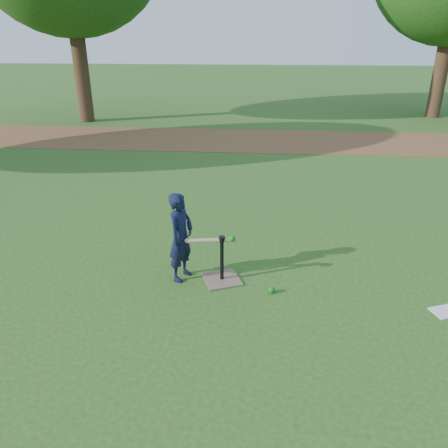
{
  "coord_description": "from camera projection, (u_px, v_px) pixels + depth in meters",
  "views": [
    {
      "loc": [
        0.22,
        -5.16,
        2.89
      ],
      "look_at": [
        -0.23,
        -0.09,
        0.65
      ],
      "focal_mm": 35.0,
      "sensor_mm": 36.0,
      "label": 1
    }
  ],
  "objects": [
    {
      "name": "child",
      "position": [
        181.0,
        237.0,
        5.39
      ],
      "size": [
        0.4,
        0.49,
        1.15
      ],
      "primitive_type": "imported",
      "rotation": [
        0.0,
        0.0,
        1.22
      ],
      "color": "black",
      "rests_on": "ground"
    },
    {
      "name": "clipboard",
      "position": [
        446.0,
        312.0,
        4.92
      ],
      "size": [
        0.36,
        0.32,
        0.01
      ],
      "primitive_type": "cube",
      "rotation": [
        0.0,
        0.0,
        0.36
      ],
      "color": "silver",
      "rests_on": "ground"
    },
    {
      "name": "dirt_strip",
      "position": [
        255.0,
        140.0,
        12.73
      ],
      "size": [
        24.0,
        3.0,
        0.01
      ],
      "primitive_type": "cube",
      "color": "brown",
      "rests_on": "ground"
    },
    {
      "name": "wiffle_ball_ground",
      "position": [
        272.0,
        290.0,
        5.27
      ],
      "size": [
        0.08,
        0.08,
        0.08
      ],
      "primitive_type": "sphere",
      "color": "#0B8211",
      "rests_on": "ground"
    },
    {
      "name": "batting_tee",
      "position": [
        222.0,
        273.0,
        5.51
      ],
      "size": [
        0.56,
        0.56,
        0.61
      ],
      "color": "#78604C",
      "rests_on": "ground"
    },
    {
      "name": "ground",
      "position": [
        242.0,
        266.0,
        5.89
      ],
      "size": [
        80.0,
        80.0,
        0.0
      ],
      "primitive_type": "plane",
      "color": "#285116",
      "rests_on": "ground"
    },
    {
      "name": "swing_action",
      "position": [
        214.0,
        240.0,
        5.31
      ],
      "size": [
        0.63,
        0.15,
        0.11
      ],
      "color": "tan",
      "rests_on": "ground"
    }
  ]
}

